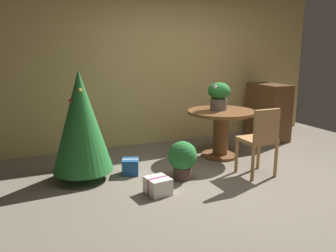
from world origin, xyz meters
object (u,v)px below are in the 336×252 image
holiday_tree (81,121)px  gift_box_blue (130,167)px  flower_vase (219,94)px  gift_box_cream (158,186)px  wooden_chair_near (260,138)px  potted_plant (182,158)px  wooden_cabinet (268,112)px  round_dining_table (221,126)px

holiday_tree → gift_box_blue: size_ratio=5.02×
flower_vase → holiday_tree: (-2.09, -0.16, -0.21)m
gift_box_cream → wooden_chair_near: bearing=-0.3°
wooden_chair_near → gift_box_cream: wooden_chair_near is taller
holiday_tree → gift_box_cream: size_ratio=4.65×
gift_box_blue → potted_plant: (0.55, -0.43, 0.17)m
wooden_chair_near → gift_box_cream: (-1.41, 0.01, -0.42)m
gift_box_blue → wooden_cabinet: (2.88, 0.75, 0.40)m
wooden_chair_near → wooden_cabinet: wooden_cabinet is taller
flower_vase → wooden_chair_near: flower_vase is taller
gift_box_blue → wooden_cabinet: 3.00m
wooden_chair_near → holiday_tree: bearing=158.3°
gift_box_blue → gift_box_cream: bearing=-83.3°
wooden_cabinet → potted_plant: 2.62m
round_dining_table → gift_box_blue: (-1.50, -0.18, -0.38)m
holiday_tree → gift_box_cream: bearing=-50.5°
gift_box_cream → potted_plant: potted_plant is taller
round_dining_table → flower_vase: flower_vase is taller
holiday_tree → gift_box_blue: (0.59, -0.09, -0.65)m
holiday_tree → potted_plant: bearing=-24.4°
flower_vase → gift_box_cream: size_ratio=1.39×
gift_box_cream → round_dining_table: bearing=33.0°
wooden_cabinet → flower_vase: bearing=-159.9°
wooden_chair_near → gift_box_cream: 1.47m
flower_vase → holiday_tree: 2.10m
wooden_chair_near → holiday_tree: size_ratio=0.65×
round_dining_table → gift_box_blue: size_ratio=3.69×
wooden_chair_near → round_dining_table: bearing=90.0°
gift_box_cream → gift_box_blue: (-0.09, 0.74, 0.01)m
round_dining_table → wooden_chair_near: wooden_chair_near is taller
flower_vase → potted_plant: flower_vase is taller
wooden_cabinet → gift_box_blue: bearing=-165.3°
holiday_tree → wooden_cabinet: bearing=10.8°
gift_box_cream → wooden_cabinet: size_ratio=0.30×
wooden_cabinet → holiday_tree: bearing=-169.2°
potted_plant → flower_vase: bearing=35.7°
gift_box_blue → round_dining_table: bearing=6.8°
wooden_chair_near → flower_vase: bearing=90.5°
round_dining_table → gift_box_blue: bearing=-173.2°
wooden_chair_near → gift_box_blue: (-1.50, 0.75, -0.41)m
gift_box_blue → potted_plant: size_ratio=0.56×
wooden_chair_near → gift_box_cream: size_ratio=3.03×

